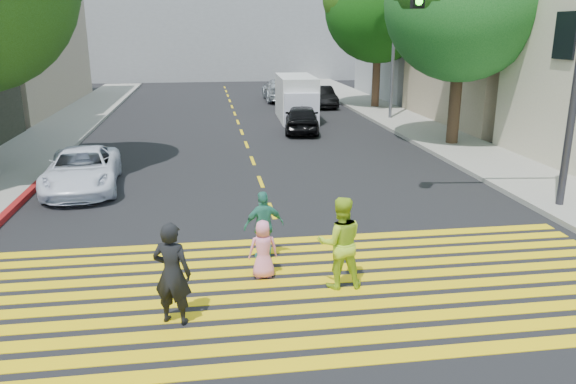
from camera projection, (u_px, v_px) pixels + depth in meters
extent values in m
plane|color=black|center=(314.00, 322.00, 9.42)|extent=(120.00, 120.00, 0.00)
cube|color=gray|center=(73.00, 121.00, 29.09)|extent=(3.00, 40.00, 0.15)
cube|color=gray|center=(438.00, 137.00, 24.83)|extent=(3.00, 60.00, 0.15)
cube|color=maroon|center=(0.00, 220.00, 14.12)|extent=(0.20, 8.00, 0.16)
cube|color=yellow|center=(330.00, 362.00, 8.27)|extent=(13.40, 0.35, 0.01)
cube|color=yellow|center=(322.00, 342.00, 8.80)|extent=(13.40, 0.35, 0.01)
cube|color=yellow|center=(315.00, 324.00, 9.32)|extent=(13.40, 0.35, 0.01)
cube|color=yellow|center=(309.00, 309.00, 9.84)|extent=(13.40, 0.35, 0.01)
cube|color=yellow|center=(304.00, 294.00, 10.36)|extent=(13.40, 0.35, 0.01)
cube|color=yellow|center=(299.00, 282.00, 10.89)|extent=(13.40, 0.35, 0.01)
cube|color=yellow|center=(294.00, 270.00, 11.41)|extent=(13.40, 0.35, 0.01)
cube|color=yellow|center=(290.00, 259.00, 11.93)|extent=(13.40, 0.35, 0.01)
cube|color=yellow|center=(287.00, 250.00, 12.45)|extent=(13.40, 0.35, 0.01)
cube|color=yellow|center=(283.00, 241.00, 12.97)|extent=(13.40, 0.35, 0.01)
cube|color=yellow|center=(272.00, 211.00, 15.11)|extent=(0.12, 1.40, 0.01)
cube|color=yellow|center=(261.00, 182.00, 17.96)|extent=(0.12, 1.40, 0.01)
cube|color=yellow|center=(253.00, 161.00, 20.81)|extent=(0.12, 1.40, 0.01)
cube|color=yellow|center=(247.00, 145.00, 23.65)|extent=(0.12, 1.40, 0.01)
cube|color=yellow|center=(242.00, 132.00, 26.50)|extent=(0.12, 1.40, 0.01)
cube|color=yellow|center=(238.00, 122.00, 29.35)|extent=(0.12, 1.40, 0.01)
cube|color=yellow|center=(235.00, 114.00, 32.20)|extent=(0.12, 1.40, 0.01)
cube|color=yellow|center=(232.00, 107.00, 35.05)|extent=(0.12, 1.40, 0.01)
cube|color=yellow|center=(230.00, 101.00, 37.89)|extent=(0.12, 1.40, 0.01)
cube|color=yellow|center=(228.00, 96.00, 40.74)|extent=(0.12, 1.40, 0.01)
cube|color=yellow|center=(226.00, 91.00, 43.59)|extent=(0.12, 1.40, 0.01)
cube|color=yellow|center=(225.00, 87.00, 46.44)|extent=(0.12, 1.40, 0.01)
cube|color=tan|center=(537.00, 22.00, 28.15)|extent=(10.00, 10.00, 10.00)
cube|color=gray|center=(446.00, 24.00, 38.59)|extent=(10.00, 10.00, 10.00)
cube|color=gray|center=(219.00, 14.00, 53.29)|extent=(30.00, 8.00, 12.00)
cylinder|color=#46301A|center=(454.00, 107.00, 22.92)|extent=(0.61, 0.61, 3.24)
sphere|color=#104B14|center=(463.00, 3.00, 21.78)|extent=(7.80, 7.80, 6.09)
cylinder|color=#473424|center=(376.00, 81.00, 33.79)|extent=(0.54, 0.54, 3.33)
sphere|color=#12380B|center=(379.00, 8.00, 32.61)|extent=(7.34, 7.34, 6.34)
imported|color=black|center=(172.00, 274.00, 9.16)|extent=(0.75, 0.62, 1.76)
imported|color=#ADD627|center=(340.00, 243.00, 10.46)|extent=(0.88, 0.70, 1.78)
imported|color=pink|center=(263.00, 249.00, 10.95)|extent=(0.59, 0.40, 1.17)
imported|color=teal|center=(264.00, 226.00, 11.78)|extent=(0.93, 0.53, 1.49)
imported|color=white|center=(82.00, 170.00, 16.94)|extent=(2.42, 4.61, 1.24)
imported|color=black|center=(302.00, 118.00, 26.28)|extent=(2.13, 4.06, 1.32)
imported|color=#AEB6BE|center=(280.00, 90.00, 37.68)|extent=(2.16, 5.11, 1.47)
imported|color=black|center=(322.00, 97.00, 34.76)|extent=(1.41, 3.87, 1.27)
cube|color=silver|center=(296.00, 98.00, 29.97)|extent=(2.02, 4.67, 2.30)
cube|color=silver|center=(301.00, 109.00, 28.13)|extent=(1.79, 1.17, 1.66)
cylinder|color=black|center=(285.00, 118.00, 28.55)|extent=(0.26, 0.65, 0.64)
cylinder|color=black|center=(314.00, 118.00, 28.70)|extent=(0.26, 0.65, 0.64)
cylinder|color=black|center=(279.00, 109.00, 31.71)|extent=(0.26, 0.65, 0.64)
cylinder|color=black|center=(305.00, 109.00, 31.86)|extent=(0.26, 0.65, 0.64)
cylinder|color=#2E2D35|center=(576.00, 85.00, 14.30)|extent=(0.22, 0.22, 6.66)
sphere|color=#28F216|center=(419.00, 1.00, 13.46)|extent=(0.20, 0.20, 0.18)
cylinder|color=slate|center=(394.00, 29.00, 28.57)|extent=(0.18, 0.18, 9.33)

